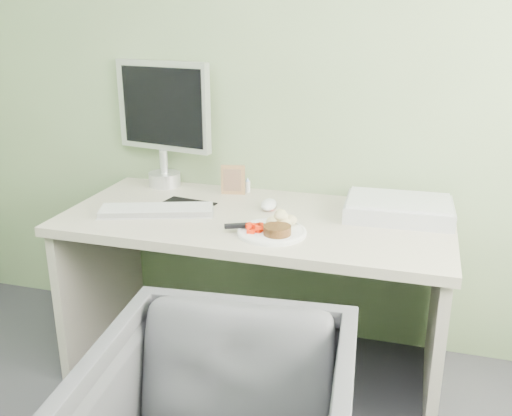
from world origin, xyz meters
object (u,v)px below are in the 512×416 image
(plate, at_px, (272,232))
(scanner, at_px, (399,210))
(monitor, at_px, (163,117))
(desk, at_px, (256,256))

(plate, distance_m, scanner, 0.56)
(scanner, bearing_deg, monitor, 169.48)
(desk, height_order, scanner, scanner)
(desk, height_order, plate, plate)
(plate, xyz_separation_m, scanner, (0.45, 0.33, 0.03))
(scanner, height_order, monitor, monitor)
(desk, bearing_deg, scanner, 15.03)
(plate, relative_size, monitor, 0.45)
(desk, distance_m, plate, 0.28)
(scanner, bearing_deg, desk, -167.20)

